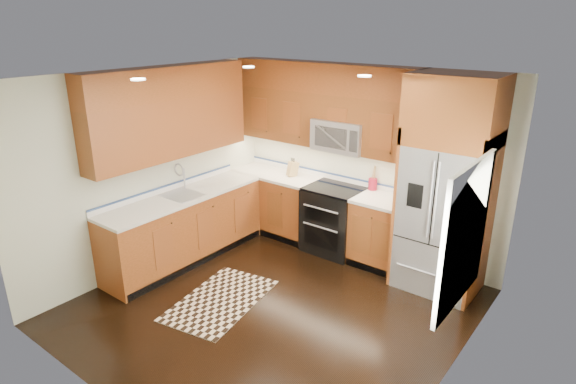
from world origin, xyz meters
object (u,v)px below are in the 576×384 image
Objects in this scene: refrigerator at (447,187)px; knife_block at (293,169)px; rug at (220,300)px; range at (333,220)px; utensil_crock at (373,182)px.

knife_block is at bearing 176.86° from refrigerator.
range is at bearing 70.09° from rug.
knife_block is 1.25m from utensil_crock.
refrigerator is 1.90× the size of rug.
rug is 4.05× the size of utensil_crock.
range is 0.99m from knife_block.
utensil_crock is (0.77, 2.21, 1.05)m from rug.
range is 2.79× the size of utensil_crock.
range is at bearing 178.60° from refrigerator.
range is at bearing -148.83° from utensil_crock.
knife_block is at bearing 173.48° from range.
range is 3.43× the size of knife_block.
rug is at bearing -109.22° from utensil_crock.
refrigerator is at bearing -15.44° from utensil_crock.
rug is at bearing -99.56° from range.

